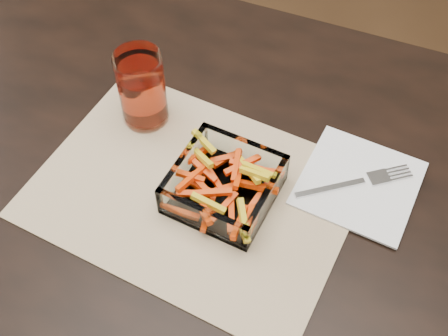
{
  "coord_description": "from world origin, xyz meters",
  "views": [
    {
      "loc": [
        0.22,
        -0.41,
        1.43
      ],
      "look_at": [
        0.03,
        0.04,
        0.78
      ],
      "focal_mm": 45.0,
      "sensor_mm": 36.0,
      "label": 1
    }
  ],
  "objects": [
    {
      "name": "fork",
      "position": [
        0.22,
        0.11,
        0.76
      ],
      "size": [
        0.15,
        0.12,
        0.0
      ],
      "rotation": [
        0.0,
        0.0,
        -0.92
      ],
      "color": "silver",
      "rests_on": "napkin"
    },
    {
      "name": "napkin",
      "position": [
        0.22,
        0.11,
        0.76
      ],
      "size": [
        0.18,
        0.18,
        0.0
      ],
      "primitive_type": "cube",
      "rotation": [
        0.0,
        0.0,
        -0.08
      ],
      "color": "white",
      "rests_on": "placemat"
    },
    {
      "name": "tumbler",
      "position": [
        -0.13,
        0.11,
        0.81
      ],
      "size": [
        0.07,
        0.07,
        0.13
      ],
      "color": "white",
      "rests_on": "placemat"
    },
    {
      "name": "placemat",
      "position": [
        -0.0,
        0.0,
        0.75
      ],
      "size": [
        0.48,
        0.37,
        0.0
      ],
      "primitive_type": "cube",
      "rotation": [
        0.0,
        0.0,
        -0.08
      ],
      "color": "tan",
      "rests_on": "dining_table"
    },
    {
      "name": "glass_bowl",
      "position": [
        0.04,
        0.01,
        0.78
      ],
      "size": [
        0.15,
        0.15,
        0.05
      ],
      "rotation": [
        0.0,
        0.0,
        -0.08
      ],
      "color": "white",
      "rests_on": "placemat"
    },
    {
      "name": "dining_table",
      "position": [
        0.0,
        0.0,
        0.66
      ],
      "size": [
        1.6,
        0.9,
        0.75
      ],
      "color": "black",
      "rests_on": "ground"
    }
  ]
}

